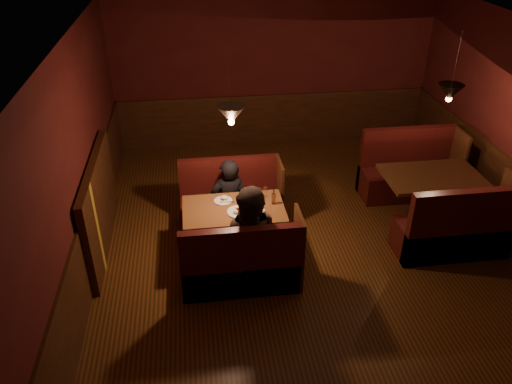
{
  "coord_description": "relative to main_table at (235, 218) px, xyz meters",
  "views": [
    {
      "loc": [
        -1.57,
        -5.59,
        4.31
      ],
      "look_at": [
        -0.82,
        -0.01,
        0.95
      ],
      "focal_mm": 35.0,
      "sensor_mm": 36.0,
      "label": 1
    }
  ],
  "objects": [
    {
      "name": "second_bench_near",
      "position": [
        2.98,
        -0.45,
        -0.2
      ],
      "size": [
        1.56,
        0.58,
        1.11
      ],
      "color": "black",
      "rests_on": "ground"
    },
    {
      "name": "main_bench_near",
      "position": [
        0.02,
        -0.77,
        -0.24
      ],
      "size": [
        1.49,
        0.53,
        1.01
      ],
      "color": "black",
      "rests_on": "ground"
    },
    {
      "name": "second_bench_far",
      "position": [
        2.98,
        1.23,
        -0.2
      ],
      "size": [
        1.56,
        0.58,
        1.11
      ],
      "color": "black",
      "rests_on": "ground"
    },
    {
      "name": "diner_a",
      "position": [
        -0.02,
        0.61,
        0.19
      ],
      "size": [
        0.57,
        0.4,
        1.49
      ],
      "primitive_type": "imported",
      "rotation": [
        0.0,
        0.0,
        3.23
      ],
      "color": "black",
      "rests_on": "ground"
    },
    {
      "name": "room",
      "position": [
        0.83,
        0.06,
        0.49
      ],
      "size": [
        6.02,
        7.02,
        2.92
      ],
      "color": "#3A230B",
      "rests_on": "ground"
    },
    {
      "name": "second_table",
      "position": [
        2.94,
        0.39,
        0.03
      ],
      "size": [
        1.41,
        0.9,
        0.8
      ],
      "color": "#4D3115",
      "rests_on": "ground"
    },
    {
      "name": "main_table",
      "position": [
        0.0,
        0.0,
        0.0
      ],
      "size": [
        1.35,
        0.82,
        0.95
      ],
      "color": "#4D3115",
      "rests_on": "ground"
    },
    {
      "name": "diner_b",
      "position": [
        0.17,
        -0.7,
        0.31
      ],
      "size": [
        1.0,
        0.88,
        1.74
      ],
      "primitive_type": "imported",
      "rotation": [
        0.0,
        0.0,
        -0.3
      ],
      "color": "#2C211B",
      "rests_on": "ground"
    },
    {
      "name": "main_bench_far",
      "position": [
        0.02,
        0.77,
        -0.24
      ],
      "size": [
        1.49,
        0.53,
        1.01
      ],
      "color": "black",
      "rests_on": "ground"
    }
  ]
}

